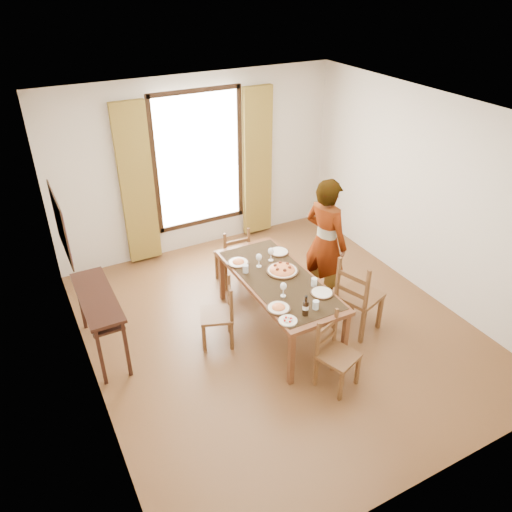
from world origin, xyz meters
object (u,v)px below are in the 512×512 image
man (325,242)px  pasta_platter (282,268)px  console_table (98,304)px  dining_table (278,283)px

man → pasta_platter: (-0.75, -0.17, -0.08)m
man → pasta_platter: 0.77m
console_table → dining_table: (2.03, -0.59, 0.00)m
dining_table → pasta_platter: bearing=42.8°
dining_table → man: bearing=17.9°
man → dining_table: bearing=91.5°
dining_table → man: man is taller
man → console_table: bearing=67.4°
man → pasta_platter: man is taller
console_table → pasta_platter: bearing=-12.8°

